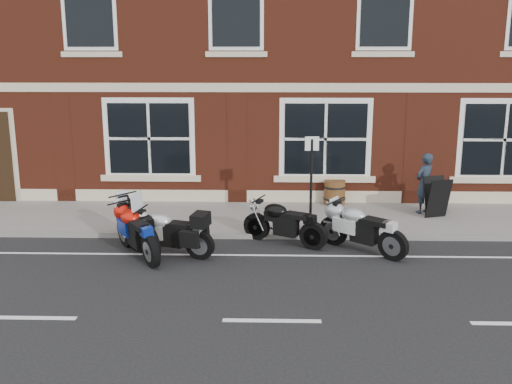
# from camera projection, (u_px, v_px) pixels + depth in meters

# --- Properties ---
(ground) EXTENTS (80.00, 80.00, 0.00)m
(ground) POSITION_uv_depth(u_px,v_px,m) (272.00, 259.00, 12.16)
(ground) COLOR black
(ground) RESTS_ON ground
(sidewalk) EXTENTS (30.00, 3.00, 0.12)m
(sidewalk) POSITION_uv_depth(u_px,v_px,m) (272.00, 218.00, 15.07)
(sidewalk) COLOR slate
(sidewalk) RESTS_ON ground
(kerb) EXTENTS (30.00, 0.16, 0.12)m
(kerb) POSITION_uv_depth(u_px,v_px,m) (272.00, 236.00, 13.53)
(kerb) COLOR slate
(kerb) RESTS_ON ground
(pub_building) EXTENTS (24.00, 12.00, 12.00)m
(pub_building) POSITION_uv_depth(u_px,v_px,m) (273.00, 9.00, 21.05)
(pub_building) COLOR #612414
(pub_building) RESTS_ON ground
(moto_touring_silver) EXTENTS (2.02, 0.80, 1.37)m
(moto_touring_silver) POSITION_uv_depth(u_px,v_px,m) (167.00, 230.00, 12.27)
(moto_touring_silver) COLOR black
(moto_touring_silver) RESTS_ON ground
(moto_sport_red) EXTENTS (1.35, 1.96, 1.01)m
(moto_sport_red) POSITION_uv_depth(u_px,v_px,m) (137.00, 230.00, 12.23)
(moto_sport_red) COLOR black
(moto_sport_red) RESTS_ON ground
(moto_sport_black) EXTENTS (1.38, 2.03, 1.05)m
(moto_sport_black) POSITION_uv_depth(u_px,v_px,m) (138.00, 222.00, 12.75)
(moto_sport_black) COLOR black
(moto_sport_black) RESTS_ON ground
(moto_sport_silver) EXTENTS (1.73, 1.60, 1.00)m
(moto_sport_silver) POSITION_uv_depth(u_px,v_px,m) (362.00, 227.00, 12.48)
(moto_sport_silver) COLOR black
(moto_sport_silver) RESTS_ON ground
(moto_naked_black) EXTENTS (1.91, 1.14, 0.95)m
(moto_naked_black) POSITION_uv_depth(u_px,v_px,m) (283.00, 221.00, 13.02)
(moto_naked_black) COLOR black
(moto_naked_black) RESTS_ON ground
(pedestrian_left) EXTENTS (0.71, 0.66, 1.62)m
(pedestrian_left) POSITION_uv_depth(u_px,v_px,m) (424.00, 183.00, 15.22)
(pedestrian_left) COLOR #1B2532
(pedestrian_left) RESTS_ON sidewalk
(a_board_sign) EXTENTS (0.73, 0.60, 1.04)m
(a_board_sign) POSITION_uv_depth(u_px,v_px,m) (437.00, 197.00, 14.91)
(a_board_sign) COLOR black
(a_board_sign) RESTS_ON sidewalk
(barrel_planter) EXTENTS (0.63, 0.63, 0.70)m
(barrel_planter) POSITION_uv_depth(u_px,v_px,m) (335.00, 193.00, 16.19)
(barrel_planter) COLOR #4B3014
(barrel_planter) RESTS_ON sidewalk
(parking_sign) EXTENTS (0.33, 0.06, 2.30)m
(parking_sign) POSITION_uv_depth(u_px,v_px,m) (311.00, 178.00, 13.32)
(parking_sign) COLOR black
(parking_sign) RESTS_ON sidewalk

